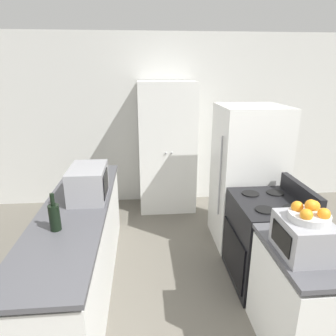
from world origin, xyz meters
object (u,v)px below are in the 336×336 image
(pantry_cabinet, at_px, (167,148))
(microwave, at_px, (89,183))
(stove, at_px, (266,241))
(toaster_oven, at_px, (303,237))
(refrigerator, at_px, (247,177))
(wine_bottle, at_px, (55,217))
(fruit_bowl, at_px, (310,214))

(pantry_cabinet, xyz_separation_m, microwave, (-0.89, -1.58, 0.08))
(stove, distance_m, toaster_oven, 1.01)
(pantry_cabinet, xyz_separation_m, refrigerator, (0.88, -1.03, -0.11))
(stove, distance_m, wine_bottle, 2.00)
(stove, relative_size, toaster_oven, 2.76)
(pantry_cabinet, height_order, wine_bottle, pantry_cabinet)
(stove, height_order, refrigerator, refrigerator)
(refrigerator, height_order, wine_bottle, refrigerator)
(toaster_oven, bearing_deg, stove, 80.43)
(refrigerator, bearing_deg, wine_bottle, -149.10)
(pantry_cabinet, height_order, fruit_bowl, pantry_cabinet)
(toaster_oven, bearing_deg, wine_bottle, 165.07)
(microwave, bearing_deg, toaster_oven, -34.14)
(wine_bottle, bearing_deg, pantry_cabinet, 64.32)
(pantry_cabinet, height_order, stove, pantry_cabinet)
(pantry_cabinet, bearing_deg, toaster_oven, -75.39)
(wine_bottle, relative_size, toaster_oven, 0.81)
(wine_bottle, bearing_deg, fruit_bowl, -14.87)
(wine_bottle, relative_size, fruit_bowl, 1.17)
(microwave, distance_m, wine_bottle, 0.63)
(stove, relative_size, microwave, 2.04)
(stove, distance_m, refrigerator, 0.89)
(toaster_oven, bearing_deg, microwave, 145.86)
(toaster_oven, xyz_separation_m, fruit_bowl, (0.02, -0.00, 0.17))
(microwave, height_order, toaster_oven, microwave)
(refrigerator, distance_m, microwave, 1.87)
(microwave, distance_m, toaster_oven, 1.92)
(toaster_oven, bearing_deg, fruit_bowl, -8.64)
(microwave, height_order, wine_bottle, microwave)
(stove, xyz_separation_m, wine_bottle, (-1.89, -0.37, 0.55))
(pantry_cabinet, xyz_separation_m, fruit_bowl, (0.71, -2.66, 0.22))
(pantry_cabinet, relative_size, microwave, 3.76)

